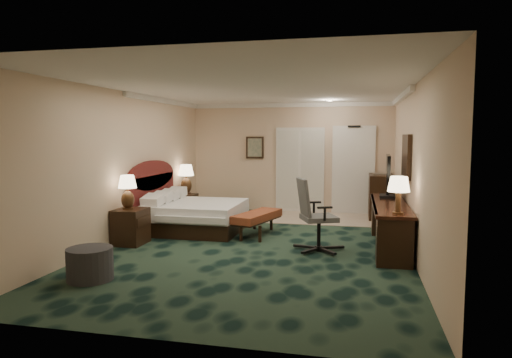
% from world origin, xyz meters
% --- Properties ---
extents(floor, '(5.00, 7.50, 0.00)m').
position_xyz_m(floor, '(0.00, 0.00, 0.00)').
color(floor, black).
rests_on(floor, ground).
extents(ceiling, '(5.00, 7.50, 0.00)m').
position_xyz_m(ceiling, '(0.00, 0.00, 2.70)').
color(ceiling, silver).
rests_on(ceiling, wall_back).
extents(wall_back, '(5.00, 0.00, 2.70)m').
position_xyz_m(wall_back, '(0.00, 3.75, 1.35)').
color(wall_back, beige).
rests_on(wall_back, ground).
extents(wall_front, '(5.00, 0.00, 2.70)m').
position_xyz_m(wall_front, '(0.00, -3.75, 1.35)').
color(wall_front, beige).
rests_on(wall_front, ground).
extents(wall_left, '(0.00, 7.50, 2.70)m').
position_xyz_m(wall_left, '(-2.50, 0.00, 1.35)').
color(wall_left, beige).
rests_on(wall_left, ground).
extents(wall_right, '(0.00, 7.50, 2.70)m').
position_xyz_m(wall_right, '(2.50, 0.00, 1.35)').
color(wall_right, beige).
rests_on(wall_right, ground).
extents(crown_molding, '(5.00, 7.50, 0.10)m').
position_xyz_m(crown_molding, '(0.00, 0.00, 2.65)').
color(crown_molding, silver).
rests_on(crown_molding, wall_back).
extents(tile_patch, '(3.20, 1.70, 0.01)m').
position_xyz_m(tile_patch, '(0.90, 2.90, 0.01)').
color(tile_patch, '#BDA68E').
rests_on(tile_patch, ground).
extents(headboard, '(0.12, 2.00, 1.40)m').
position_xyz_m(headboard, '(-2.44, 1.00, 0.70)').
color(headboard, '#531B18').
rests_on(headboard, ground).
extents(entry_door, '(1.02, 0.06, 2.18)m').
position_xyz_m(entry_door, '(1.55, 3.72, 1.05)').
color(entry_door, silver).
rests_on(entry_door, ground).
extents(closet_doors, '(1.20, 0.06, 2.10)m').
position_xyz_m(closet_doors, '(0.25, 3.71, 1.05)').
color(closet_doors, '#B4B4B4').
rests_on(closet_doors, ground).
extents(wall_art, '(0.45, 0.06, 0.55)m').
position_xyz_m(wall_art, '(-0.90, 3.71, 1.60)').
color(wall_art, '#465E55').
rests_on(wall_art, wall_back).
extents(wall_mirror, '(0.05, 0.95, 0.75)m').
position_xyz_m(wall_mirror, '(2.46, 0.60, 1.55)').
color(wall_mirror, white).
rests_on(wall_mirror, wall_right).
extents(bed, '(1.81, 1.68, 0.57)m').
position_xyz_m(bed, '(-1.50, 0.99, 0.29)').
color(bed, white).
rests_on(bed, ground).
extents(nightstand_near, '(0.50, 0.57, 0.62)m').
position_xyz_m(nightstand_near, '(-2.23, -0.33, 0.31)').
color(nightstand_near, black).
rests_on(nightstand_near, ground).
extents(nightstand_far, '(0.42, 0.48, 0.53)m').
position_xyz_m(nightstand_far, '(-2.27, 2.47, 0.26)').
color(nightstand_far, black).
rests_on(nightstand_far, ground).
extents(lamp_near, '(0.37, 0.37, 0.60)m').
position_xyz_m(lamp_near, '(-2.25, -0.37, 0.92)').
color(lamp_near, '#32190C').
rests_on(lamp_near, nightstand_near).
extents(lamp_far, '(0.37, 0.37, 0.69)m').
position_xyz_m(lamp_far, '(-2.29, 2.52, 0.88)').
color(lamp_far, '#32190C').
rests_on(lamp_far, nightstand_far).
extents(bed_bench, '(0.80, 1.38, 0.44)m').
position_xyz_m(bed_bench, '(-0.21, 0.84, 0.22)').
color(bed_bench, brown).
rests_on(bed_bench, ground).
extents(ottoman, '(0.68, 0.68, 0.43)m').
position_xyz_m(ottoman, '(-1.79, -2.29, 0.21)').
color(ottoman, '#2C2C2D').
rests_on(ottoman, ground).
extents(desk, '(0.57, 2.64, 0.76)m').
position_xyz_m(desk, '(2.20, 0.39, 0.38)').
color(desk, black).
rests_on(desk, ground).
extents(tv, '(0.12, 1.01, 0.79)m').
position_xyz_m(tv, '(2.20, 1.12, 1.16)').
color(tv, black).
rests_on(tv, desk).
extents(desk_lamp, '(0.39, 0.39, 0.56)m').
position_xyz_m(desk_lamp, '(2.23, -0.69, 1.04)').
color(desk_lamp, '#32190C').
rests_on(desk_lamp, desk).
extents(desk_chair, '(0.90, 0.88, 1.21)m').
position_xyz_m(desk_chair, '(1.04, -0.09, 0.61)').
color(desk_chair, '#515151').
rests_on(desk_chair, ground).
extents(minibar, '(0.53, 0.96, 1.01)m').
position_xyz_m(minibar, '(2.18, 3.20, 0.51)').
color(minibar, black).
rests_on(minibar, ground).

